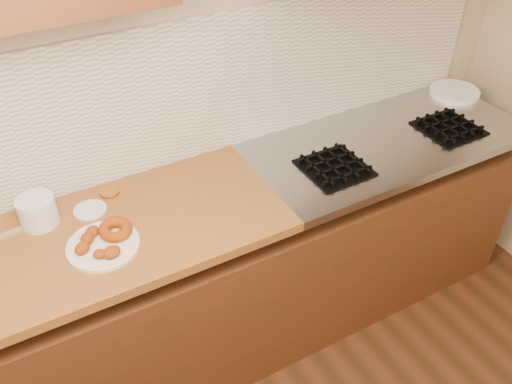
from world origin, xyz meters
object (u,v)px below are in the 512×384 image
(plastic_tub, at_px, (38,211))
(plate_stack, at_px, (454,92))
(donut_plate, at_px, (103,246))
(ring_donut, at_px, (115,229))

(plastic_tub, relative_size, plate_stack, 0.54)
(donut_plate, bearing_deg, ring_donut, 27.60)
(donut_plate, distance_m, plastic_tub, 0.29)
(plate_stack, bearing_deg, donut_plate, -173.08)
(ring_donut, xyz_separation_m, plastic_tub, (-0.22, 0.21, 0.02))
(donut_plate, relative_size, plastic_tub, 1.88)
(plastic_tub, xyz_separation_m, plate_stack, (2.07, -0.01, -0.04))
(ring_donut, relative_size, plate_stack, 0.47)
(donut_plate, distance_m, ring_donut, 0.07)
(ring_donut, distance_m, plastic_tub, 0.30)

